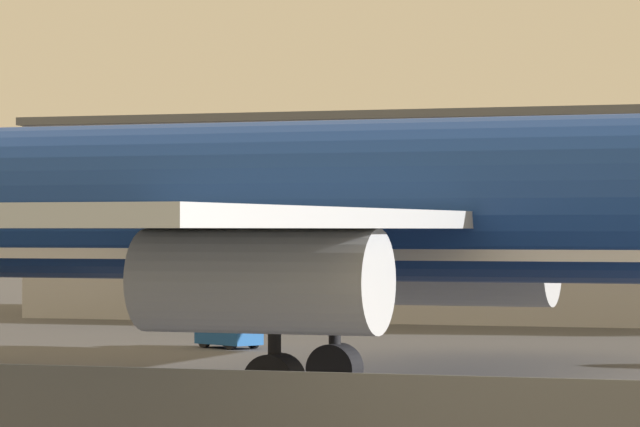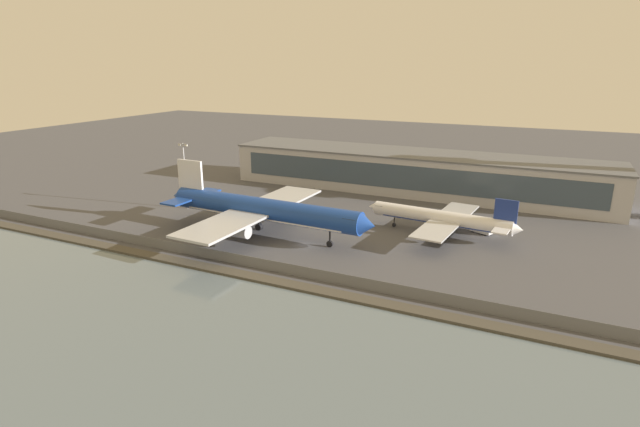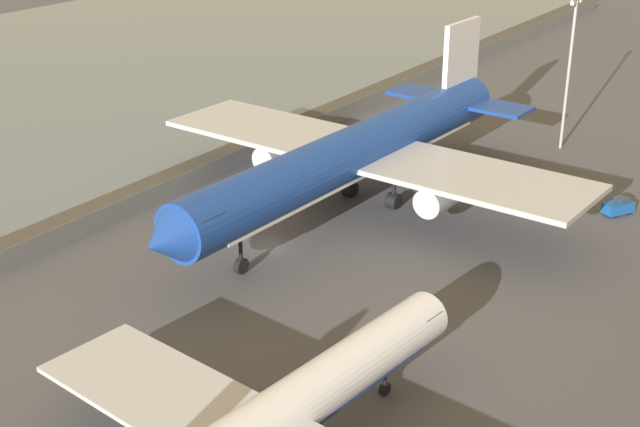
% 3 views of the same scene
% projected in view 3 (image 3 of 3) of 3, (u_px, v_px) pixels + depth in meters
% --- Properties ---
extents(ground_plane, '(500.00, 500.00, 0.00)m').
position_uv_depth(ground_plane, '(269.00, 246.00, 85.42)').
color(ground_plane, '#4C4C51').
extents(shoreline_seawall, '(320.00, 3.00, 0.50)m').
position_uv_depth(shoreline_seawall, '(118.00, 198.00, 96.04)').
color(shoreline_seawall, '#474238').
rests_on(shoreline_seawall, ground).
extents(perimeter_fence, '(280.00, 0.10, 2.29)m').
position_uv_depth(perimeter_fence, '(148.00, 199.00, 93.33)').
color(perimeter_fence, slate).
rests_on(perimeter_fence, ground).
extents(cargo_jet_blue, '(56.75, 48.54, 16.57)m').
position_uv_depth(cargo_jet_blue, '(358.00, 153.00, 91.32)').
color(cargo_jet_blue, '#193D93').
rests_on(cargo_jet_blue, ground).
extents(baggage_tug, '(3.57, 2.97, 1.80)m').
position_uv_depth(baggage_tug, '(618.00, 207.00, 92.37)').
color(baggage_tug, '#19519E').
rests_on(baggage_tug, ground).
extents(apron_light_mast_apron_west, '(3.20, 0.40, 18.74)m').
position_uv_depth(apron_light_mast_apron_west, '(569.00, 65.00, 107.75)').
color(apron_light_mast_apron_west, '#A8A8AD').
rests_on(apron_light_mast_apron_west, ground).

